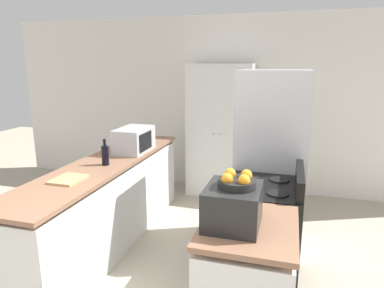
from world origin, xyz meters
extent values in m
cube|color=silver|center=(0.00, 3.58, 1.30)|extent=(7.00, 0.06, 2.60)
cube|color=silver|center=(-0.81, 1.48, 0.42)|extent=(0.58, 2.70, 0.84)
cube|color=#896047|center=(-0.81, 1.48, 0.90)|extent=(0.60, 2.76, 0.04)
cube|color=#896047|center=(0.81, 0.47, 0.90)|extent=(0.60, 0.75, 0.04)
cube|color=silver|center=(0.04, 3.28, 0.95)|extent=(0.92, 0.50, 1.91)
sphere|color=#B2B2B7|center=(0.00, 3.01, 0.95)|extent=(0.03, 0.03, 0.03)
sphere|color=#B2B2B7|center=(0.08, 3.01, 0.95)|extent=(0.03, 0.03, 0.03)
cube|color=black|center=(0.83, 1.22, 0.46)|extent=(0.64, 0.70, 0.91)
cube|color=black|center=(0.50, 1.22, 0.34)|extent=(0.02, 0.62, 0.50)
cube|color=black|center=(1.12, 1.22, 0.99)|extent=(0.06, 0.67, 0.16)
cylinder|color=black|center=(0.70, 1.05, 0.92)|extent=(0.17, 0.17, 0.01)
cylinder|color=black|center=(0.70, 1.39, 0.92)|extent=(0.17, 0.17, 0.01)
cylinder|color=black|center=(0.96, 1.05, 0.92)|extent=(0.17, 0.17, 0.01)
cylinder|color=black|center=(0.96, 1.39, 0.92)|extent=(0.17, 0.17, 0.01)
cube|color=#B7B7BC|center=(0.85, 1.95, 0.92)|extent=(0.68, 0.69, 1.85)
cylinder|color=gray|center=(0.49, 1.76, 1.02)|extent=(0.02, 0.02, 1.02)
cube|color=#B2B2B7|center=(-0.70, 1.96, 1.05)|extent=(0.32, 0.52, 0.28)
cube|color=black|center=(-0.53, 1.92, 1.05)|extent=(0.01, 0.32, 0.20)
cylinder|color=black|center=(-0.74, 1.38, 1.01)|extent=(0.07, 0.07, 0.20)
cylinder|color=black|center=(-0.74, 1.38, 1.15)|extent=(0.03, 0.03, 0.07)
cube|color=black|center=(0.71, 0.44, 1.04)|extent=(0.34, 0.39, 0.25)
cube|color=black|center=(0.53, 0.44, 1.04)|extent=(0.01, 0.27, 0.15)
cylinder|color=black|center=(0.73, 0.44, 1.19)|extent=(0.24, 0.24, 0.05)
sphere|color=orange|center=(0.78, 0.49, 1.23)|extent=(0.07, 0.07, 0.07)
sphere|color=orange|center=(0.67, 0.49, 1.23)|extent=(0.07, 0.07, 0.07)
sphere|color=orange|center=(0.67, 0.39, 1.23)|extent=(0.07, 0.07, 0.07)
sphere|color=orange|center=(0.78, 0.39, 1.23)|extent=(0.07, 0.07, 0.07)
cube|color=tan|center=(-0.81, 0.87, 0.92)|extent=(0.24, 0.29, 0.02)
camera|label=1|loc=(1.02, -1.53, 1.90)|focal=32.00mm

